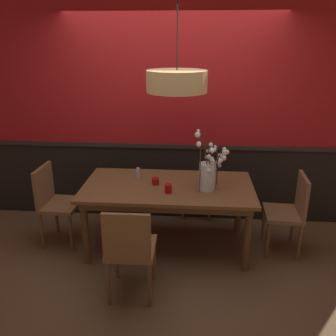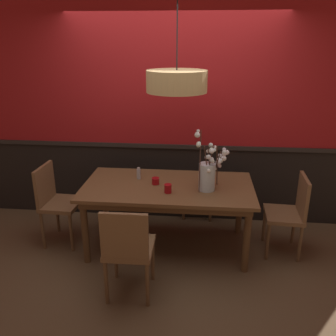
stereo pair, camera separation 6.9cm
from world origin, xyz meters
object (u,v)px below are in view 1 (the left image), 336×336
Objects in this scene: vase_with_blossoms at (208,173)px; condiment_bottle at (138,174)px; dining_table at (168,192)px; chair_near_side_left at (130,248)px; pendant_lamp at (177,81)px; chair_far_side_right at (198,174)px; chair_head_east_end at (290,209)px; chair_head_west_end at (55,200)px; candle_holder_nearer_edge at (168,188)px; candle_holder_nearer_center at (155,181)px.

vase_with_blossoms is 4.86× the size of condiment_bottle.
dining_table is 2.01× the size of chair_near_side_left.
chair_near_side_left is 6.86× the size of condiment_bottle.
pendant_lamp reaches higher than condiment_bottle.
dining_table is at bearing -110.28° from chair_far_side_right.
chair_head_west_end is at bearing -179.41° from chair_head_east_end.
chair_near_side_left is 1.06m from condiment_bottle.
chair_head_west_end is 0.94× the size of chair_far_side_right.
chair_far_side_right is 1.02m from condiment_bottle.
chair_head_east_end is (2.57, 0.03, -0.02)m from chair_head_west_end.
vase_with_blossoms reaches higher than chair_head_east_end.
chair_head_west_end is at bearing 178.06° from pendant_lamp.
chair_near_side_left is 1.84m from chair_far_side_right.
chair_head_east_end is at bearing 6.69° from vase_with_blossoms.
pendant_lamp is at bearing 64.94° from candle_holder_nearer_edge.
dining_table is 0.92m from chair_near_side_left.
condiment_bottle is (-1.65, 0.13, 0.31)m from chair_head_east_end.
vase_with_blossoms reaches higher than dining_table.
vase_with_blossoms reaches higher than chair_near_side_left.
chair_near_side_left reaches higher than chair_head_east_end.
condiment_bottle is at bearing 162.88° from vase_with_blossoms.
condiment_bottle is (0.92, 0.16, 0.28)m from chair_head_west_end.
condiment_bottle is at bearing 146.07° from candle_holder_nearer_center.
dining_table is 1.27m from chair_head_west_end.
candle_holder_nearer_edge is (-0.31, -1.07, 0.25)m from chair_far_side_right.
chair_head_east_end is (1.57, 0.89, -0.01)m from chair_near_side_left.
pendant_lamp reaches higher than candle_holder_nearer_edge.
candle_holder_nearer_center is at bearing -118.14° from chair_far_side_right.
chair_near_side_left is at bearing -85.61° from condiment_bottle.
dining_table is 1.63× the size of pendant_lamp.
vase_with_blossoms is (0.42, -0.08, 0.26)m from dining_table.
chair_near_side_left is at bearing -108.65° from chair_far_side_right.
candle_holder_nearer_edge is at bearing -53.92° from candle_holder_nearer_center.
chair_head_west_end reaches higher than dining_table.
chair_far_side_right reaches higher than condiment_bottle.
pendant_lamp is (0.07, 0.15, 1.04)m from candle_holder_nearer_edge.
chair_head_east_end reaches higher than candle_holder_nearer_edge.
candle_holder_nearer_edge is 0.08× the size of pendant_lamp.
chair_near_side_left is 1.80m from chair_head_east_end.
chair_head_west_end is 1.81m from chair_far_side_right.
chair_head_east_end is 1.38× the size of vase_with_blossoms.
candle_holder_nearer_center is 0.63× the size of condiment_bottle.
chair_head_west_end is (-1.26, -0.00, -0.14)m from dining_table.
candle_holder_nearer_center is (-1.44, -0.01, 0.28)m from chair_head_east_end.
chair_far_side_right is at bearing 47.27° from condiment_bottle.
dining_table is at bearing 0.05° from chair_head_west_end.
vase_with_blossoms reaches higher than chair_far_side_right.
dining_table is 1.17m from pendant_lamp.
dining_table is 0.50m from vase_with_blossoms.
candle_holder_nearer_center is at bearing 172.98° from dining_table.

